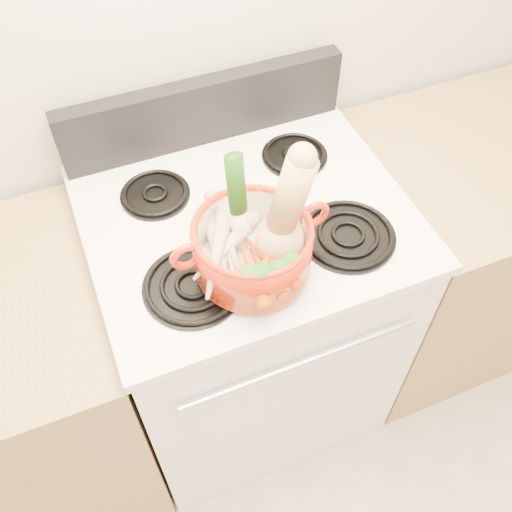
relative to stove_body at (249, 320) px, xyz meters
name	(u,v)px	position (x,y,z in m)	size (l,w,h in m)	color
wall_back	(189,5)	(0.00, 0.35, 0.84)	(3.50, 0.02, 2.60)	beige
stove_body	(249,320)	(0.00, 0.00, 0.00)	(0.76, 0.65, 0.92)	silver
cooktop	(247,217)	(0.00, 0.00, 0.47)	(0.78, 0.67, 0.03)	white
control_backsplash	(204,111)	(0.00, 0.30, 0.58)	(0.76, 0.05, 0.18)	black
oven_handle	(302,363)	(0.00, -0.34, 0.32)	(0.02, 0.02, 0.60)	silver
burner_front_left	(193,285)	(-0.19, -0.16, 0.50)	(0.22, 0.22, 0.02)	black
burner_front_right	(348,235)	(0.19, -0.16, 0.50)	(0.22, 0.22, 0.02)	black
burner_back_left	(155,193)	(-0.19, 0.14, 0.50)	(0.17, 0.17, 0.02)	black
burner_back_right	(295,154)	(0.19, 0.14, 0.50)	(0.17, 0.17, 0.02)	black
dutch_oven	(252,248)	(-0.05, -0.17, 0.57)	(0.25, 0.25, 0.13)	#AB240A
pot_handle_left	(187,257)	(-0.20, -0.17, 0.61)	(0.07, 0.07, 0.02)	#AB240A
pot_handle_right	(314,214)	(0.09, -0.16, 0.61)	(0.07, 0.07, 0.02)	#AB240A
squash	(294,209)	(0.03, -0.18, 0.67)	(0.11, 0.11, 0.27)	tan
leek	(238,204)	(-0.06, -0.12, 0.66)	(0.04, 0.04, 0.26)	white
ginger	(243,221)	(-0.04, -0.07, 0.55)	(0.08, 0.05, 0.04)	tan
parsnip_0	(224,241)	(-0.10, -0.12, 0.56)	(0.05, 0.05, 0.24)	beige
parsnip_1	(218,250)	(-0.12, -0.14, 0.56)	(0.04, 0.04, 0.21)	beige
parsnip_2	(230,245)	(-0.09, -0.14, 0.57)	(0.04, 0.04, 0.17)	beige
parsnip_3	(221,251)	(-0.12, -0.15, 0.57)	(0.04, 0.04, 0.17)	#F0EAC4
parsnip_4	(225,231)	(-0.09, -0.11, 0.58)	(0.04, 0.04, 0.21)	beige
parsnip_5	(218,247)	(-0.12, -0.15, 0.59)	(0.05, 0.05, 0.24)	beige
carrot_0	(266,274)	(-0.05, -0.23, 0.55)	(0.03, 0.03, 0.14)	#BA5309
carrot_1	(253,277)	(-0.08, -0.23, 0.56)	(0.03, 0.03, 0.16)	#D45C0A
carrot_2	(271,263)	(-0.03, -0.21, 0.56)	(0.03, 0.03, 0.16)	red
carrot_3	(261,271)	(-0.06, -0.23, 0.57)	(0.03, 0.03, 0.13)	#D4490A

